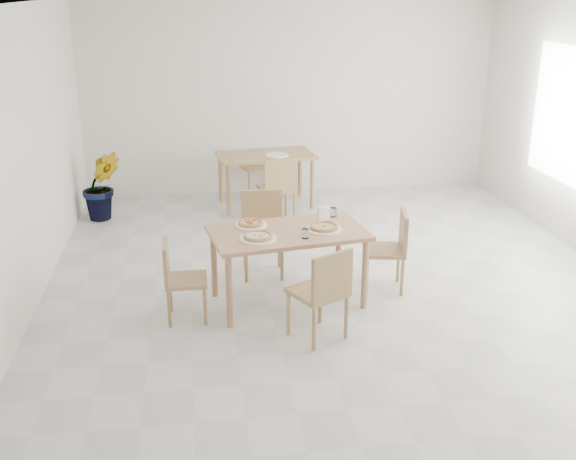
{
  "coord_description": "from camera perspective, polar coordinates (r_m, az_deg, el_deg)",
  "views": [
    {
      "loc": [
        -1.39,
        -6.3,
        2.95
      ],
      "look_at": [
        -0.56,
        -0.33,
        0.76
      ],
      "focal_mm": 42.0,
      "sensor_mm": 36.0,
      "label": 1
    }
  ],
  "objects": [
    {
      "name": "plate_mushroom",
      "position": [
        6.19,
        -2.55,
        -0.72
      ],
      "size": [
        0.35,
        0.35,
        0.02
      ],
      "primitive_type": "cylinder",
      "color": "white",
      "rests_on": "main_table"
    },
    {
      "name": "main_table",
      "position": [
        6.44,
        0.0,
        -0.76
      ],
      "size": [
        1.58,
        1.05,
        0.75
      ],
      "rotation": [
        0.0,
        0.0,
        0.16
      ],
      "color": "tan",
      "rests_on": "ground"
    },
    {
      "name": "pizza_margherita",
      "position": [
        6.42,
        3.06,
        0.26
      ],
      "size": [
        0.29,
        0.29,
        0.03
      ],
      "rotation": [
        0.0,
        0.0,
        -0.03
      ],
      "color": "tan",
      "rests_on": "plate_margherita"
    },
    {
      "name": "fork_a",
      "position": [
        6.54,
        -5.69,
        0.3
      ],
      "size": [
        0.04,
        0.17,
        0.01
      ],
      "primitive_type": "cube",
      "rotation": [
        0.0,
        0.0,
        0.15
      ],
      "color": "silver",
      "rests_on": "main_table"
    },
    {
      "name": "chair_east",
      "position": [
        6.88,
        8.8,
        -1.24
      ],
      "size": [
        0.48,
        0.48,
        0.83
      ],
      "rotation": [
        0.0,
        0.0,
        -1.75
      ],
      "color": "#A07850",
      "rests_on": "ground"
    },
    {
      "name": "pizza_mushroom",
      "position": [
        6.18,
        -2.55,
        -0.52
      ],
      "size": [
        0.34,
        0.34,
        0.03
      ],
      "rotation": [
        0.0,
        0.0,
        -0.3
      ],
      "color": "tan",
      "rests_on": "plate_mushroom"
    },
    {
      "name": "tumbler_b",
      "position": [
        6.2,
        1.47,
        -0.3
      ],
      "size": [
        0.07,
        0.07,
        0.09
      ],
      "primitive_type": "cylinder",
      "color": "white",
      "rests_on": "main_table"
    },
    {
      "name": "plate_pepperoni",
      "position": [
        6.54,
        -3.16,
        0.43
      ],
      "size": [
        0.32,
        0.32,
        0.02
      ],
      "primitive_type": "cylinder",
      "color": "white",
      "rests_on": "main_table"
    },
    {
      "name": "pizza_pepperoni",
      "position": [
        6.54,
        -3.16,
        0.62
      ],
      "size": [
        0.26,
        0.26,
        0.03
      ],
      "rotation": [
        0.0,
        0.0,
        0.03
      ],
      "color": "tan",
      "rests_on": "plate_pepperoni"
    },
    {
      "name": "chair_south",
      "position": [
        5.81,
        3.03,
        -4.97
      ],
      "size": [
        0.57,
        0.57,
        0.86
      ],
      "rotation": [
        0.0,
        0.0,
        3.64
      ],
      "color": "#A07850",
      "rests_on": "ground"
    },
    {
      "name": "potted_plant",
      "position": [
        9.23,
        -15.49,
        3.64
      ],
      "size": [
        0.59,
        0.52,
        0.93
      ],
      "primitive_type": "imported",
      "rotation": [
        0.0,
        0.0,
        0.24
      ],
      "color": "#246E21",
      "rests_on": "ground"
    },
    {
      "name": "napkin_holder",
      "position": [
        6.67,
        3.02,
        1.35
      ],
      "size": [
        0.14,
        0.1,
        0.14
      ],
      "rotation": [
        0.0,
        0.0,
        0.28
      ],
      "color": "silver",
      "rests_on": "main_table"
    },
    {
      "name": "plate_margherita",
      "position": [
        6.43,
        3.06,
        0.07
      ],
      "size": [
        0.34,
        0.34,
        0.02
      ],
      "primitive_type": "cylinder",
      "color": "white",
      "rests_on": "main_table"
    },
    {
      "name": "tumbler_a",
      "position": [
        6.8,
        3.84,
        1.51
      ],
      "size": [
        0.07,
        0.07,
        0.09
      ],
      "primitive_type": "cylinder",
      "color": "white",
      "rests_on": "main_table"
    },
    {
      "name": "chair_back_s",
      "position": [
        8.73,
        -0.81,
        3.8
      ],
      "size": [
        0.5,
        0.5,
        0.89
      ],
      "rotation": [
        0.0,
        0.0,
        3.31
      ],
      "color": "#A07850",
      "rests_on": "ground"
    },
    {
      "name": "chair_north",
      "position": [
        7.21,
        -2.19,
        0.3
      ],
      "size": [
        0.46,
        0.46,
        0.89
      ],
      "rotation": [
        0.0,
        0.0,
        -0.05
      ],
      "color": "#A07850",
      "rests_on": "ground"
    },
    {
      "name": "chair_west",
      "position": [
        6.28,
        -9.3,
        -3.78
      ],
      "size": [
        0.38,
        0.38,
        0.77
      ],
      "rotation": [
        0.0,
        0.0,
        1.57
      ],
      "color": "#A07850",
      "rests_on": "ground"
    },
    {
      "name": "second_table",
      "position": [
        9.41,
        -1.9,
        5.87
      ],
      "size": [
        1.4,
        0.91,
        0.75
      ],
      "rotation": [
        0.0,
        0.0,
        0.13
      ],
      "color": "#A07850",
      "rests_on": "ground"
    },
    {
      "name": "chair_back_n",
      "position": [
        10.19,
        -3.08,
        5.82
      ],
      "size": [
        0.5,
        0.5,
        0.79
      ],
      "rotation": [
        0.0,
        0.0,
        0.37
      ],
      "color": "#A07850",
      "rests_on": "ground"
    },
    {
      "name": "fork_b",
      "position": [
        6.53,
        0.16,
        0.35
      ],
      "size": [
        0.03,
        0.17,
        0.01
      ],
      "primitive_type": "cube",
      "rotation": [
        0.0,
        0.0,
        -0.07
      ],
      "color": "silver",
      "rests_on": "main_table"
    },
    {
      "name": "plate_empty",
      "position": [
        9.28,
        -0.97,
        6.35
      ],
      "size": [
        0.33,
        0.33,
        0.02
      ],
      "primitive_type": "cylinder",
      "color": "white",
      "rests_on": "second_table"
    }
  ]
}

